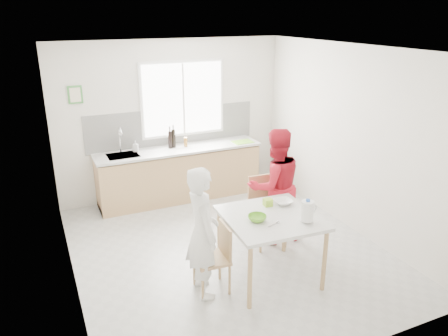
% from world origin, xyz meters
% --- Properties ---
extents(ground, '(4.50, 4.50, 0.00)m').
position_xyz_m(ground, '(0.00, 0.00, 0.00)').
color(ground, '#B7B7B2').
rests_on(ground, ground).
extents(room_shell, '(4.50, 4.50, 4.50)m').
position_xyz_m(room_shell, '(0.00, 0.00, 1.64)').
color(room_shell, silver).
rests_on(room_shell, ground).
extents(window, '(1.50, 0.06, 1.30)m').
position_xyz_m(window, '(0.20, 2.23, 1.70)').
color(window, white).
rests_on(window, room_shell).
extents(backsplash, '(3.00, 0.02, 0.65)m').
position_xyz_m(backsplash, '(0.00, 2.24, 1.23)').
color(backsplash, white).
rests_on(backsplash, room_shell).
extents(picture_frame, '(0.22, 0.03, 0.28)m').
position_xyz_m(picture_frame, '(-1.55, 2.23, 1.90)').
color(picture_frame, '#439242').
rests_on(picture_frame, room_shell).
extents(kitchen_counter, '(2.84, 0.64, 1.37)m').
position_xyz_m(kitchen_counter, '(-0.00, 1.95, 0.42)').
color(kitchen_counter, tan).
rests_on(kitchen_counter, ground).
extents(dining_table, '(1.14, 1.14, 0.83)m').
position_xyz_m(dining_table, '(0.21, -0.81, 0.74)').
color(dining_table, silver).
rests_on(dining_table, ground).
extents(chair_left, '(0.40, 0.40, 0.82)m').
position_xyz_m(chair_left, '(-0.48, -0.77, 0.45)').
color(chair_left, tan).
rests_on(chair_left, ground).
extents(chair_far, '(0.47, 0.47, 0.97)m').
position_xyz_m(chair_far, '(0.60, -0.01, 0.54)').
color(chair_far, tan).
rests_on(chair_far, ground).
extents(person_white, '(0.40, 0.59, 1.56)m').
position_xyz_m(person_white, '(-0.65, -0.76, 0.78)').
color(person_white, white).
rests_on(person_white, ground).
extents(person_red, '(0.83, 0.67, 1.65)m').
position_xyz_m(person_red, '(0.74, -0.00, 0.82)').
color(person_red, red).
rests_on(person_red, ground).
extents(bowl_green, '(0.23, 0.23, 0.07)m').
position_xyz_m(bowl_green, '(0.00, -0.85, 0.86)').
color(bowl_green, '#67B429').
rests_on(bowl_green, dining_table).
extents(bowl_white, '(0.24, 0.24, 0.06)m').
position_xyz_m(bowl_white, '(0.52, -0.58, 0.86)').
color(bowl_white, white).
rests_on(bowl_white, dining_table).
extents(milk_jug, '(0.21, 0.15, 0.26)m').
position_xyz_m(milk_jug, '(0.51, -1.11, 0.97)').
color(milk_jug, white).
rests_on(milk_jug, dining_table).
extents(green_box, '(0.11, 0.11, 0.09)m').
position_xyz_m(green_box, '(0.32, -0.54, 0.88)').
color(green_box, '#93C62D').
rests_on(green_box, dining_table).
extents(spoon, '(0.16, 0.06, 0.01)m').
position_xyz_m(spoon, '(0.11, -1.03, 0.84)').
color(spoon, '#A5A5AA').
rests_on(spoon, dining_table).
extents(cutting_board, '(0.36, 0.27, 0.01)m').
position_xyz_m(cutting_board, '(1.15, 1.82, 0.93)').
color(cutting_board, '#82D330').
rests_on(cutting_board, kitchen_counter).
extents(wine_bottle_a, '(0.07, 0.07, 0.32)m').
position_xyz_m(wine_bottle_a, '(-0.06, 2.04, 1.08)').
color(wine_bottle_a, black).
rests_on(wine_bottle_a, kitchen_counter).
extents(wine_bottle_b, '(0.07, 0.07, 0.30)m').
position_xyz_m(wine_bottle_b, '(-0.12, 2.02, 1.07)').
color(wine_bottle_b, black).
rests_on(wine_bottle_b, kitchen_counter).
extents(jar_amber, '(0.06, 0.06, 0.16)m').
position_xyz_m(jar_amber, '(0.14, 1.99, 1.00)').
color(jar_amber, '#996321').
rests_on(jar_amber, kitchen_counter).
extents(soap_bottle, '(0.11, 0.11, 0.18)m').
position_xyz_m(soap_bottle, '(-0.71, 2.06, 1.01)').
color(soap_bottle, '#999999').
rests_on(soap_bottle, kitchen_counter).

